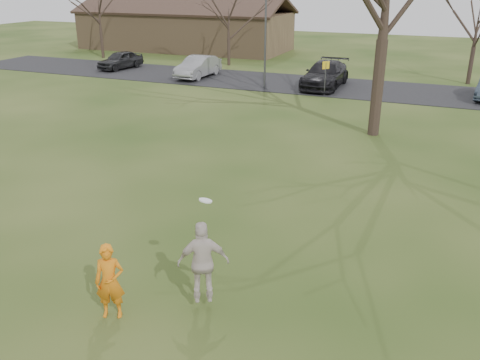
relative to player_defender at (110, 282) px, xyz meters
name	(u,v)px	position (x,y,z in m)	size (l,w,h in m)	color
ground	(169,307)	(0.95, 0.71, -0.84)	(120.00, 120.00, 0.00)	#1E380F
parking_strip	(366,89)	(0.95, 25.71, -0.82)	(62.00, 6.50, 0.04)	black
player_defender	(110,282)	(0.00, 0.00, 0.00)	(0.61, 0.40, 1.67)	orange
car_0	(120,60)	(-18.00, 26.17, -0.12)	(1.59, 3.95, 1.34)	#242427
car_1	(198,67)	(-10.80, 25.23, -0.06)	(1.56, 4.48, 1.48)	gray
car_3	(325,75)	(-1.66, 25.28, 0.00)	(2.24, 5.51, 1.60)	black
catching_play	(203,262)	(1.68, 0.96, 0.31)	(1.16, 0.90, 2.37)	beige
building	(185,29)	(-19.05, 38.71, 1.10)	(20.60, 8.50, 5.14)	#8C6D4C
lamp_post	(266,25)	(-5.05, 23.21, 3.13)	(0.34, 0.34, 6.27)	#47474C
sign_yellow	(325,72)	(-1.05, 22.71, 0.61)	(0.35, 0.35, 2.08)	#47474C
small_tree_row	(451,22)	(5.34, 30.77, 3.06)	(55.00, 5.90, 8.50)	#352821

